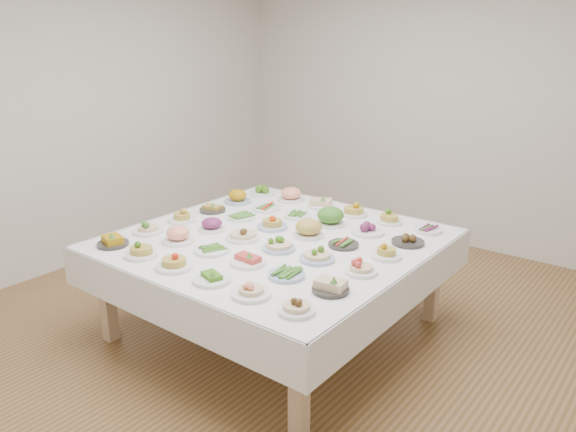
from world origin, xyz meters
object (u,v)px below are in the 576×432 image
Objects in this scene: dish_18 at (212,207)px; dish_35 at (428,229)px; display_table at (276,247)px; dish_0 at (113,240)px.

dish_18 is 1.04× the size of dish_35.
display_table is 0.85m from dish_18.
dish_18 reaches higher than dish_35.
dish_18 reaches higher than display_table.
display_table is 9.91× the size of dish_18.
dish_35 is at bearing 44.52° from display_table.
dish_0 is (-0.81, -0.82, 0.11)m from display_table.
dish_35 is (1.63, 1.64, -0.02)m from dish_0.
display_table is 1.16m from dish_35.
dish_18 is at bearing -158.83° from dish_35.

